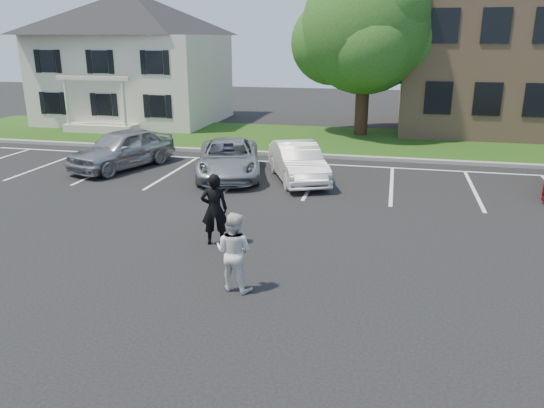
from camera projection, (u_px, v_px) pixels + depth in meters
The scene contains 11 objects.
ground_plane at pixel (262, 269), 12.16m from camera, with size 90.00×90.00×0.00m, color black.
curb at pixel (328, 156), 23.29m from camera, with size 40.00×0.30×0.15m, color gray.
grass_strip at pixel (338, 140), 27.02m from camera, with size 44.00×8.00×0.08m, color #21400E.
stall_lines at pixel (354, 176), 20.18m from camera, with size 34.00×5.36×0.01m.
house at pixel (134, 59), 32.35m from camera, with size 10.30×9.22×7.60m.
tree at pixel (367, 32), 27.01m from camera, with size 7.80×7.20×8.80m.
man_black_suit at pixel (214, 209), 13.37m from camera, with size 0.68×0.44×1.85m, color black.
man_white_shirt at pixel (234, 252), 10.94m from camera, with size 0.82×0.64×1.69m, color silver.
car_silver_west at pixel (122, 149), 21.31m from camera, with size 1.86×4.63×1.58m, color #9F9FA4.
car_silver_minivan at pixel (228, 158), 20.08m from camera, with size 2.28×4.94×1.37m, color #9C9FA4.
car_white_sedan at pixel (298, 162), 19.45m from camera, with size 1.48×4.24×1.40m, color silver.
Camera 1 is at (2.71, -10.82, 5.08)m, focal length 35.00 mm.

